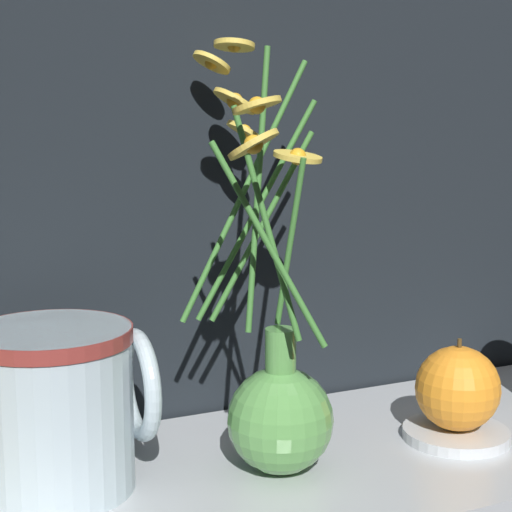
# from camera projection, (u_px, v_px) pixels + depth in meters

# --- Properties ---
(ground_plane) EXTENTS (6.00, 6.00, 0.00)m
(ground_plane) POSITION_uv_depth(u_px,v_px,m) (249.00, 482.00, 0.73)
(ground_plane) COLOR black
(shelf) EXTENTS (0.87, 0.28, 0.01)m
(shelf) POSITION_uv_depth(u_px,v_px,m) (249.00, 475.00, 0.73)
(shelf) COLOR #B2B7BC
(shelf) RESTS_ON ground_plane
(vase_with_flowers) EXTENTS (0.14, 0.24, 0.36)m
(vase_with_flowers) POSITION_uv_depth(u_px,v_px,m) (278.00, 390.00, 0.72)
(vase_with_flowers) COLOR #59994C
(vase_with_flowers) RESTS_ON shelf
(ceramic_pitcher) EXTENTS (0.16, 0.13, 0.15)m
(ceramic_pitcher) POSITION_uv_depth(u_px,v_px,m) (56.00, 402.00, 0.68)
(ceramic_pitcher) COLOR silver
(ceramic_pitcher) RESTS_ON shelf
(saucer_plate) EXTENTS (0.10, 0.10, 0.01)m
(saucer_plate) POSITION_uv_depth(u_px,v_px,m) (456.00, 434.00, 0.80)
(saucer_plate) COLOR silver
(saucer_plate) RESTS_ON shelf
(orange_fruit) EXTENTS (0.08, 0.08, 0.09)m
(orange_fruit) POSITION_uv_depth(u_px,v_px,m) (458.00, 388.00, 0.79)
(orange_fruit) COLOR orange
(orange_fruit) RESTS_ON saucer_plate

